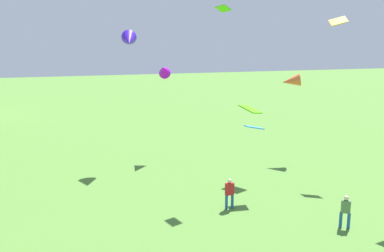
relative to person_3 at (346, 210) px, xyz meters
name	(u,v)px	position (x,y,z in m)	size (l,w,h in m)	color
person_3	(346,210)	(0.00, 0.00, 0.00)	(0.49, 0.47, 1.66)	#235693
person_5	(230,192)	(-4.22, 4.07, 0.02)	(0.52, 0.31, 1.70)	#235693
kite_flying_1	(129,40)	(-7.31, 14.39, 8.14)	(1.44, 1.97, 1.48)	#3D17E9
kite_flying_2	(338,21)	(5.28, 7.75, 9.34)	(1.16, 1.11, 0.72)	gold
kite_flying_3	(254,127)	(-2.07, 5.44, 3.16)	(1.13, 0.90, 0.29)	#3497EA
kite_flying_5	(223,9)	(-3.19, 7.46, 9.86)	(0.75, 0.94, 0.39)	#51C80F
kite_flying_8	(164,70)	(-4.48, 15.40, 5.89)	(1.48, 1.80, 1.36)	#A907E5
kite_flying_9	(291,81)	(4.44, 11.55, 5.11)	(1.75, 1.53, 1.16)	#E76031
kite_flying_11	(250,109)	(-0.77, 8.32, 3.72)	(1.29, 1.56, 0.53)	#4FC10A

